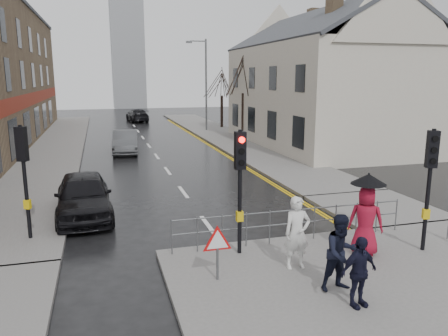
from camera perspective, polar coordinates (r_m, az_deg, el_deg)
ground at (r=12.06m, az=1.39°, el=-12.05°), size 120.00×120.00×0.00m
near_pavement at (r=10.59m, az=23.97°, el=-16.30°), size 10.00×9.00×0.14m
left_pavement at (r=34.03m, az=-21.13°, el=2.89°), size 4.00×44.00×0.14m
right_pavement at (r=37.17m, az=-0.45°, el=4.38°), size 4.00×40.00×0.14m
pavement_bridge_right at (r=17.38m, az=19.29°, el=-4.94°), size 4.00×4.20×0.14m
building_right_cream at (r=32.37m, az=12.58°, el=11.36°), size 9.00×16.40×10.10m
church_tower at (r=72.80m, az=-12.48°, el=14.79°), size 5.00×5.00×18.00m
traffic_signal_near_left at (r=11.54m, az=2.11°, el=-0.31°), size 0.28×0.27×3.40m
traffic_signal_near_right at (r=12.99m, az=25.35°, el=-0.09°), size 0.34×0.33×3.40m
traffic_signal_far_left at (r=13.93m, az=-24.73°, el=0.70°), size 0.34×0.33×3.40m
guard_railing_front at (r=12.94m, az=8.94°, el=-6.44°), size 7.14×0.04×1.00m
warning_sign at (r=10.39m, az=-0.86°, el=-9.88°), size 0.80×0.07×1.35m
street_lamp at (r=39.59m, az=-2.61°, el=11.55°), size 1.83×0.25×8.00m
tree_near at (r=34.27m, az=2.55°, el=12.23°), size 2.40×2.40×6.58m
tree_far at (r=42.08m, az=-0.30°, el=11.19°), size 2.40×2.40×5.64m
pedestrian_a at (r=11.16m, az=9.53°, el=-8.35°), size 0.69×0.47×1.85m
pedestrian_b at (r=10.27m, az=15.07°, el=-10.65°), size 0.90×0.72×1.77m
pedestrian_with_umbrella at (r=12.38m, az=18.10°, el=-5.55°), size 1.10×1.02×2.23m
pedestrian_d at (r=9.73m, az=17.20°, el=-12.84°), size 0.95×0.52×1.54m
car_parked at (r=16.16m, az=-17.88°, el=-3.45°), size 2.06×4.70×1.57m
car_mid at (r=29.18m, az=-12.75°, el=3.35°), size 1.88×4.53×1.46m
car_far at (r=49.67m, az=-11.26°, el=6.77°), size 2.39×5.00×1.41m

